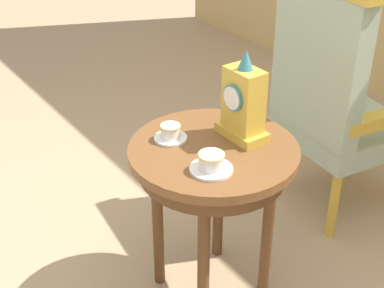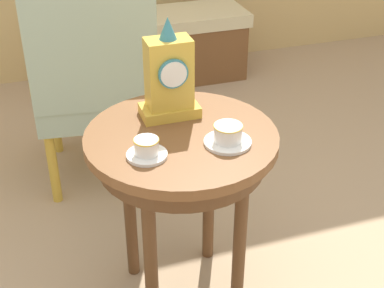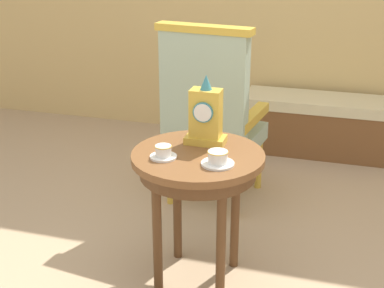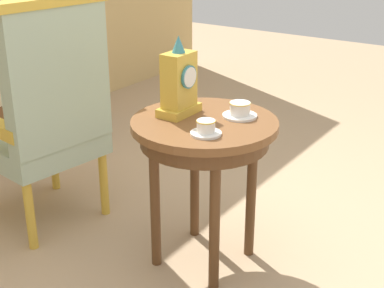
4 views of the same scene
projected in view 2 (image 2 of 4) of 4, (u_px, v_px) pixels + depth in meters
side_table at (181, 158)px, 1.81m from camera, size 0.62×0.62×0.68m
teacup_left at (147, 149)px, 1.63m from camera, size 0.12×0.12×0.06m
teacup_right at (227, 135)px, 1.70m from camera, size 0.15×0.15×0.06m
mantel_clock at (169, 78)px, 1.79m from camera, size 0.19×0.11×0.34m
armchair at (94, 67)px, 2.41m from camera, size 0.60×0.59×1.14m
window_bench at (160, 47)px, 3.61m from camera, size 1.11×0.40×0.44m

